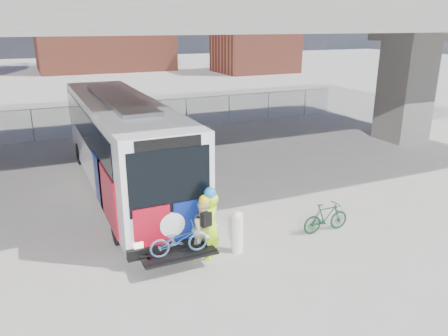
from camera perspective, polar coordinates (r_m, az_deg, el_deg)
ground at (r=16.05m, az=-3.78°, el=-4.63°), size 160.00×160.00×0.00m
bus at (r=17.18m, az=-13.21°, el=3.88°), size 2.67×12.90×3.69m
overpass at (r=18.60m, az=-8.88°, el=19.01°), size 40.00×16.00×7.95m
chainlink_fence at (r=26.81m, az=-13.12°, el=7.45°), size 30.00×0.06×30.00m
brick_buildings at (r=62.43m, az=-19.46°, el=16.53°), size 54.00×22.00×12.00m
bollard at (r=12.51m, az=1.78°, el=-8.14°), size 0.33×0.33×1.26m
cyclist_hivis at (r=12.05m, az=-1.78°, el=-7.40°), size 0.83×0.81×2.11m
cyclist_tan at (r=12.04m, az=-2.50°, el=-8.02°), size 0.99×0.85×1.92m
bike_parked at (r=14.11m, az=13.16°, el=-6.30°), size 1.63×0.51×0.97m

